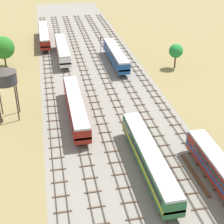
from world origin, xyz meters
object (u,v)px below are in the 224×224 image
Objects in this scene: diesel_railcar_centre_right_midfar at (116,55)px; passenger_coach_far_left_farther at (44,35)px; passenger_coach_centre_near at (149,157)px; passenger_coach_left_mid at (76,106)px; diesel_railcar_left_far at (62,49)px; signal_post_nearest at (101,42)px; water_tower at (5,77)px.

diesel_railcar_centre_right_midfar is 28.62m from passenger_coach_far_left_farther.
passenger_coach_centre_near is 20.36m from passenger_coach_left_mid.
passenger_coach_left_mid is 1.00× the size of passenger_coach_far_left_farther.
diesel_railcar_centre_right_midfar is at bearing 63.14° from passenger_coach_left_mid.
diesel_railcar_left_far is 4.48× the size of signal_post_nearest.
diesel_railcar_centre_right_midfar is 1.00× the size of diesel_railcar_left_far.
passenger_coach_centre_near is 54.94m from signal_post_nearest.
signal_post_nearest reaches higher than passenger_coach_far_left_farther.
water_tower is 2.15× the size of signal_post_nearest.
passenger_coach_centre_near is 1.00× the size of passenger_coach_far_left_farther.
signal_post_nearest reaches higher than passenger_coach_left_mid.
passenger_coach_left_mid is 1.07× the size of diesel_railcar_centre_right_midfar.
diesel_railcar_centre_right_midfar and passenger_coach_far_left_farther have the same top height.
diesel_railcar_centre_right_midfar is 15.12m from diesel_railcar_left_far.
signal_post_nearest is (23.42, 33.71, -5.34)m from water_tower.
passenger_coach_left_mid is at bearing 115.80° from passenger_coach_centre_near.
diesel_railcar_centre_right_midfar is (13.29, 26.25, -0.02)m from passenger_coach_left_mid.
passenger_coach_left_mid is 29.42m from diesel_railcar_centre_right_midfar.
passenger_coach_far_left_farther is 2.24× the size of water_tower.
water_tower reaches higher than diesel_railcar_centre_right_midfar.
diesel_railcar_left_far is 0.93× the size of passenger_coach_far_left_farther.
passenger_coach_centre_near is 2.24× the size of water_tower.
water_tower is (-12.34, -30.61, 5.69)m from diesel_railcar_left_far.
passenger_coach_far_left_farther is at bearing 106.19° from diesel_railcar_left_far.
passenger_coach_left_mid is 1.07× the size of diesel_railcar_left_far.
signal_post_nearest reaches higher than diesel_railcar_left_far.
diesel_railcar_left_far is (0.00, 33.46, -0.02)m from passenger_coach_left_mid.
diesel_railcar_centre_right_midfar is at bearing -51.74° from passenger_coach_far_left_farther.
diesel_railcar_centre_right_midfar and diesel_railcar_left_far have the same top height.
diesel_railcar_left_far is (-13.29, 7.22, 0.00)m from diesel_railcar_centre_right_midfar.
passenger_coach_centre_near and diesel_railcar_centre_right_midfar have the same top height.
passenger_coach_far_left_farther is 46.89m from water_tower.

